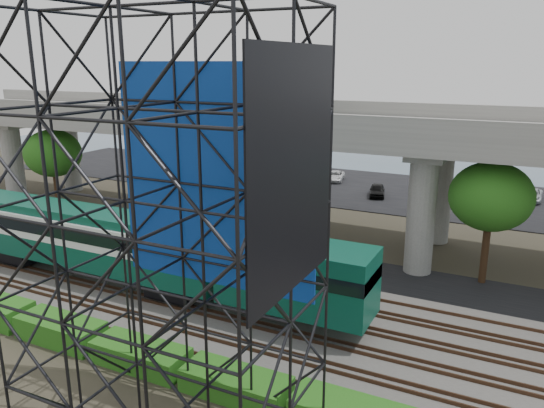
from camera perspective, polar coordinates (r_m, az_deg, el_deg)
The scene contains 13 objects.
ground at distance 29.45m, azimuth -9.94°, elevation -12.26°, with size 140.00×140.00×0.00m, color #474233.
ballast_bed at distance 30.85m, azimuth -7.73°, elevation -10.62°, with size 90.00×12.00×0.20m, color slate.
service_road at distance 37.61m, azimuth -0.47°, elevation -5.75°, with size 90.00×5.00×0.08m, color black.
parking_lot at distance 58.66m, azimuth 9.95°, elevation 1.67°, with size 90.00×18.00×0.08m, color black.
harbor_water at distance 79.62m, azimuth 14.53°, elevation 4.91°, with size 140.00×40.00×0.03m, color #425E6C.
rail_tracks at distance 30.78m, azimuth -7.74°, elevation -10.32°, with size 90.00×9.52×0.16m.
commuter_train at distance 33.33m, azimuth -16.48°, elevation -3.98°, with size 29.30×3.06×4.30m.
overpass at distance 40.59m, azimuth 2.66°, elevation 7.71°, with size 80.00×12.00×12.40m.
scaffold_tower at distance 17.49m, azimuth -11.46°, elevation -5.07°, with size 9.36×6.36×15.00m.
hedge_strip at distance 25.70m, azimuth -13.96°, elevation -15.41°, with size 34.60×1.80×1.20m.
trees at distance 43.07m, azimuth -2.63°, elevation 4.57°, with size 40.94×16.94×7.69m.
suv at distance 42.58m, azimuth -13.47°, elevation -2.72°, with size 2.06×4.47×1.24m, color black.
parked_cars at distance 57.84m, azimuth 10.23°, elevation 2.13°, with size 36.42×9.54×1.32m.
Camera 1 is at (15.88, -20.86, 13.41)m, focal length 35.00 mm.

